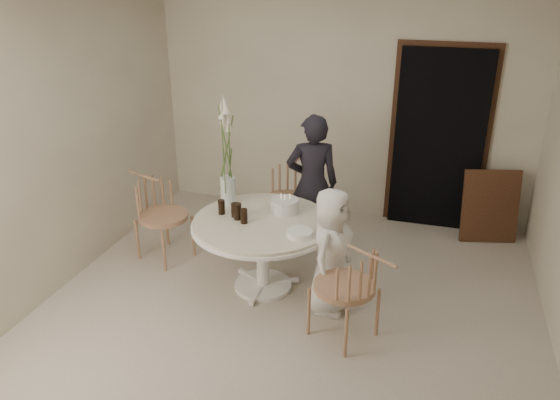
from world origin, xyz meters
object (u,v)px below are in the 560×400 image
(girl, at_px, (312,184))
(boy, at_px, (331,252))
(birthday_cake, at_px, (285,206))
(chair_left, at_px, (154,205))
(chair_far, at_px, (291,189))
(chair_right, at_px, (357,282))
(flower_vase, at_px, (227,163))
(table, at_px, (262,231))

(girl, xyz_separation_m, boy, (0.44, -1.10, -0.17))
(birthday_cake, bearing_deg, chair_left, 177.23)
(chair_far, distance_m, birthday_cake, 0.98)
(chair_right, height_order, birthday_cake, birthday_cake)
(chair_right, bearing_deg, boy, -114.13)
(chair_left, relative_size, flower_vase, 0.82)
(table, xyz_separation_m, boy, (0.69, -0.17, -0.02))
(chair_far, xyz_separation_m, birthday_cake, (0.19, -0.94, 0.22))
(chair_far, bearing_deg, boy, -53.96)
(girl, bearing_deg, chair_right, 97.44)
(boy, bearing_deg, table, 86.33)
(boy, distance_m, flower_vase, 1.34)
(girl, bearing_deg, chair_far, -58.22)
(chair_left, relative_size, girl, 0.59)
(chair_far, distance_m, chair_left, 1.53)
(boy, bearing_deg, flower_vase, 78.79)
(chair_far, bearing_deg, table, -80.56)
(table, distance_m, flower_vase, 0.75)
(chair_left, bearing_deg, chair_right, -90.79)
(birthday_cake, height_order, flower_vase, flower_vase)
(chair_far, distance_m, flower_vase, 1.15)
(girl, height_order, boy, girl)
(flower_vase, bearing_deg, table, -31.37)
(table, xyz_separation_m, chair_far, (-0.04, 1.18, -0.04))
(chair_far, relative_size, flower_vase, 0.81)
(chair_right, xyz_separation_m, boy, (-0.30, 0.41, 0.01))
(chair_right, bearing_deg, table, -90.41)
(chair_right, xyz_separation_m, chair_left, (-2.30, 0.89, 0.01))
(chair_far, distance_m, girl, 0.43)
(chair_right, height_order, boy, boy)
(table, height_order, girl, girl)
(table, distance_m, boy, 0.71)
(flower_vase, bearing_deg, birthday_cake, -2.98)
(girl, bearing_deg, birthday_cake, 62.65)
(chair_far, bearing_deg, chair_right, -52.13)
(birthday_cake, bearing_deg, table, -121.81)
(table, height_order, chair_left, chair_left)
(chair_right, bearing_deg, birthday_cake, -104.28)
(chair_right, bearing_deg, chair_far, -119.60)
(girl, xyz_separation_m, flower_vase, (-0.70, -0.66, 0.39))
(chair_right, xyz_separation_m, birthday_cake, (-0.85, 0.82, 0.22))
(chair_far, bearing_deg, girl, -32.28)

